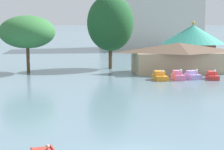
{
  "coord_description": "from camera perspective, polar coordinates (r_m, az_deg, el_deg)",
  "views": [
    {
      "loc": [
        -3.68,
        -20.93,
        8.13
      ],
      "look_at": [
        1.04,
        18.81,
        2.47
      ],
      "focal_mm": 60.09,
      "sensor_mm": 36.0,
      "label": 1
    }
  ],
  "objects": [
    {
      "name": "boathouse",
      "position": [
        61.83,
        10.08,
        2.73
      ],
      "size": [
        15.54,
        7.68,
        4.83
      ],
      "color": "tan",
      "rests_on": "ground"
    },
    {
      "name": "pedal_boat_orange",
      "position": [
        53.58,
        7.3,
        -0.2
      ],
      "size": [
        1.79,
        2.96,
        1.54
      ],
      "rotation": [
        0.0,
        0.0,
        -1.52
      ],
      "color": "orange",
      "rests_on": "ground"
    },
    {
      "name": "pedal_boat_lavender",
      "position": [
        55.27,
        12.16,
        -0.08
      ],
      "size": [
        2.17,
        2.66,
        1.56
      ],
      "rotation": [
        0.0,
        0.0,
        -1.33
      ],
      "color": "#B299D8",
      "rests_on": "ground"
    },
    {
      "name": "shoreline_tree_mid",
      "position": [
        65.63,
        -0.25,
        7.92
      ],
      "size": [
        8.11,
        8.11,
        12.87
      ],
      "color": "brown",
      "rests_on": "ground"
    },
    {
      "name": "pedal_boat_red",
      "position": [
        55.75,
        15.01,
        -0.14
      ],
      "size": [
        1.67,
        3.05,
        1.53
      ],
      "rotation": [
        0.0,
        0.0,
        -1.69
      ],
      "color": "red",
      "rests_on": "ground"
    },
    {
      "name": "background_building_block",
      "position": [
        117.73,
        5.72,
        9.95
      ],
      "size": [
        30.23,
        16.77,
        24.21
      ],
      "color": "beige",
      "rests_on": "ground"
    },
    {
      "name": "shoreline_tree_tall_left",
      "position": [
        61.67,
        -12.77,
        6.4
      ],
      "size": [
        8.93,
        8.93,
        9.2
      ],
      "color": "brown",
      "rests_on": "ground"
    },
    {
      "name": "pedal_boat_pink",
      "position": [
        54.09,
        9.99,
        -0.14
      ],
      "size": [
        1.52,
        2.51,
        1.67
      ],
      "rotation": [
        0.0,
        0.0,
        -1.5
      ],
      "color": "pink",
      "rests_on": "ground"
    },
    {
      "name": "green_roof_pavilion",
      "position": [
        77.92,
        12.21,
        5.15
      ],
      "size": [
        12.95,
        12.95,
        8.29
      ],
      "color": "#993328",
      "rests_on": "ground"
    }
  ]
}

